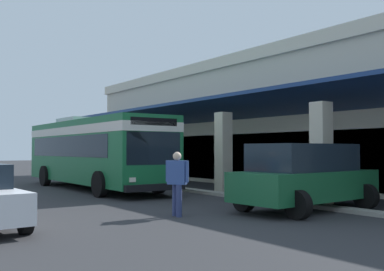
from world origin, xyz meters
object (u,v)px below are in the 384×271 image
at_px(parked_suv_green, 305,176).
at_px(potted_palm, 144,169).
at_px(transit_bus, 93,149).
at_px(pedestrian, 177,180).

xyz_separation_m(parked_suv_green, potted_palm, (-12.50, 1.64, -0.28)).
bearing_deg(potted_palm, transit_bus, -63.60).
relative_size(transit_bus, parked_suv_green, 2.29).
bearing_deg(transit_bus, potted_palm, 116.40).
xyz_separation_m(parked_suv_green, pedestrian, (-1.23, -3.75, -0.03)).
height_order(transit_bus, potted_palm, transit_bus).
height_order(pedestrian, potted_palm, potted_palm).
bearing_deg(potted_palm, parked_suv_green, -7.47).
relative_size(parked_suv_green, pedestrian, 2.82).
bearing_deg(transit_bus, pedestrian, -9.89).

